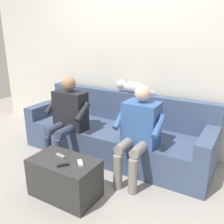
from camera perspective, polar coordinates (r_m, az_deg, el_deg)
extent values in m
plane|color=gray|center=(3.05, -5.92, -14.83)|extent=(8.00, 8.00, 0.00)
cube|color=beige|center=(3.62, 4.96, 12.23)|extent=(5.50, 0.06, 2.57)
cube|color=#3D4C6B|center=(3.39, -0.01, -7.27)|extent=(2.26, 0.68, 0.40)
cube|color=#3D4C6B|center=(3.64, 3.30, -1.75)|extent=(2.60, 0.16, 0.83)
cube|color=#3D4C6B|center=(2.99, 20.84, -10.22)|extent=(0.17, 0.68, 0.59)
cube|color=#3D4C6B|center=(4.06, -14.98, -2.07)|extent=(0.17, 0.68, 0.59)
cube|color=#2D2D2D|center=(2.70, -10.84, -14.67)|extent=(0.70, 0.41, 0.41)
cube|color=#335693|center=(2.84, 6.81, -2.66)|extent=(0.39, 0.29, 0.50)
sphere|color=beige|center=(2.74, 7.09, 4.41)|extent=(0.18, 0.18, 0.18)
cylinder|color=gray|center=(2.73, 6.73, -8.13)|extent=(0.11, 0.39, 0.11)
cylinder|color=gray|center=(2.79, 3.33, -7.34)|extent=(0.11, 0.39, 0.11)
cylinder|color=gray|center=(2.70, 4.80, -14.61)|extent=(0.10, 0.10, 0.40)
cylinder|color=gray|center=(2.77, 1.34, -13.63)|extent=(0.10, 0.10, 0.40)
cylinder|color=#335693|center=(2.68, 10.71, -3.24)|extent=(0.08, 0.27, 0.22)
cylinder|color=#335693|center=(2.86, 1.91, -1.56)|extent=(0.08, 0.27, 0.22)
cube|color=black|center=(3.33, -9.54, 0.37)|extent=(0.44, 0.22, 0.51)
sphere|color=#936B4C|center=(3.23, -9.87, 6.49)|extent=(0.18, 0.18, 0.18)
cylinder|color=#333D56|center=(3.20, -10.25, -4.16)|extent=(0.11, 0.38, 0.11)
cylinder|color=#333D56|center=(3.32, -12.62, -3.53)|extent=(0.11, 0.38, 0.11)
cylinder|color=#333D56|center=(3.19, -12.19, -9.50)|extent=(0.10, 0.10, 0.40)
cylinder|color=#333D56|center=(3.30, -14.54, -8.67)|extent=(0.10, 0.10, 0.40)
cylinder|color=black|center=(3.10, -6.82, -0.01)|extent=(0.08, 0.27, 0.22)
cylinder|color=black|center=(3.42, -13.78, 1.36)|extent=(0.08, 0.27, 0.22)
ellipsoid|color=silver|center=(3.46, 4.91, 5.70)|extent=(0.34, 0.12, 0.16)
sphere|color=silver|center=(3.55, 2.07, 6.38)|extent=(0.13, 0.13, 0.13)
cone|color=silver|center=(3.56, 2.43, 7.30)|extent=(0.05, 0.05, 0.04)
cone|color=silver|center=(3.50, 1.91, 7.13)|extent=(0.05, 0.05, 0.04)
cylinder|color=silver|center=(3.38, 8.38, 4.72)|extent=(0.18, 0.03, 0.03)
cube|color=white|center=(2.49, -7.33, -11.62)|extent=(0.11, 0.11, 0.02)
cube|color=gray|center=(2.66, -11.82, -9.85)|extent=(0.13, 0.05, 0.02)
cube|color=black|center=(2.49, -11.24, -11.89)|extent=(0.10, 0.11, 0.02)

